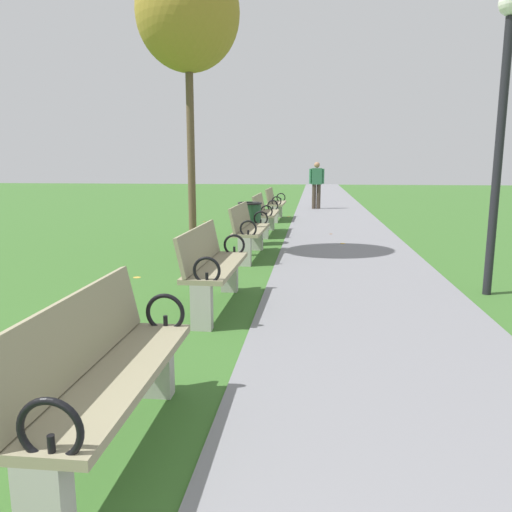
{
  "coord_description": "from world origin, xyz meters",
  "views": [
    {
      "loc": [
        0.58,
        0.73,
        1.58
      ],
      "look_at": [
        -0.05,
        6.27,
        0.55
      ],
      "focal_mm": 35.09,
      "sensor_mm": 36.0,
      "label": 1
    }
  ],
  "objects_px": {
    "park_bench_2": "(104,373)",
    "park_bench_3": "(212,265)",
    "tree_2": "(188,14)",
    "pedestrian_walking": "(317,183)",
    "park_bench_5": "(265,213)",
    "park_bench_6": "(275,203)",
    "trash_bin": "(250,223)",
    "lamp_post": "(503,99)",
    "park_bench_4": "(249,229)"
  },
  "relations": [
    {
      "from": "park_bench_6",
      "to": "lamp_post",
      "type": "bearing_deg",
      "value": -67.89
    },
    {
      "from": "pedestrian_walking",
      "to": "trash_bin",
      "type": "distance_m",
      "value": 8.18
    },
    {
      "from": "park_bench_3",
      "to": "pedestrian_walking",
      "type": "height_order",
      "value": "pedestrian_walking"
    },
    {
      "from": "park_bench_3",
      "to": "pedestrian_walking",
      "type": "xyz_separation_m",
      "value": [
        1.19,
        12.49,
        0.44
      ]
    },
    {
      "from": "park_bench_4",
      "to": "park_bench_6",
      "type": "bearing_deg",
      "value": 90.0
    },
    {
      "from": "park_bench_6",
      "to": "tree_2",
      "type": "height_order",
      "value": "tree_2"
    },
    {
      "from": "park_bench_4",
      "to": "trash_bin",
      "type": "height_order",
      "value": "park_bench_4"
    },
    {
      "from": "park_bench_2",
      "to": "park_bench_5",
      "type": "height_order",
      "value": "same"
    },
    {
      "from": "park_bench_2",
      "to": "trash_bin",
      "type": "height_order",
      "value": "park_bench_2"
    },
    {
      "from": "park_bench_5",
      "to": "trash_bin",
      "type": "bearing_deg",
      "value": -95.5
    },
    {
      "from": "tree_2",
      "to": "pedestrian_walking",
      "type": "relative_size",
      "value": 2.97
    },
    {
      "from": "tree_2",
      "to": "park_bench_6",
      "type": "bearing_deg",
      "value": 81.22
    },
    {
      "from": "pedestrian_walking",
      "to": "trash_bin",
      "type": "xyz_separation_m",
      "value": [
        -1.33,
        -8.05,
        -0.5
      ]
    },
    {
      "from": "park_bench_2",
      "to": "lamp_post",
      "type": "height_order",
      "value": "lamp_post"
    },
    {
      "from": "park_bench_2",
      "to": "park_bench_6",
      "type": "relative_size",
      "value": 1.0
    },
    {
      "from": "park_bench_6",
      "to": "tree_2",
      "type": "distance_m",
      "value": 6.96
    },
    {
      "from": "park_bench_5",
      "to": "park_bench_3",
      "type": "bearing_deg",
      "value": -90.0
    },
    {
      "from": "tree_2",
      "to": "trash_bin",
      "type": "xyz_separation_m",
      "value": [
        0.78,
        1.52,
        -3.46
      ]
    },
    {
      "from": "tree_2",
      "to": "trash_bin",
      "type": "relative_size",
      "value": 5.72
    },
    {
      "from": "park_bench_6",
      "to": "park_bench_4",
      "type": "bearing_deg",
      "value": -90.0
    },
    {
      "from": "park_bench_6",
      "to": "trash_bin",
      "type": "bearing_deg",
      "value": -91.88
    },
    {
      "from": "park_bench_5",
      "to": "lamp_post",
      "type": "distance_m",
      "value": 6.22
    },
    {
      "from": "park_bench_2",
      "to": "pedestrian_walking",
      "type": "relative_size",
      "value": 0.99
    },
    {
      "from": "park_bench_6",
      "to": "lamp_post",
      "type": "height_order",
      "value": "lamp_post"
    },
    {
      "from": "park_bench_3",
      "to": "pedestrian_walking",
      "type": "bearing_deg",
      "value": 84.57
    },
    {
      "from": "park_bench_6",
      "to": "park_bench_5",
      "type": "bearing_deg",
      "value": -90.0
    },
    {
      "from": "trash_bin",
      "to": "park_bench_5",
      "type": "bearing_deg",
      "value": 84.5
    },
    {
      "from": "park_bench_3",
      "to": "park_bench_4",
      "type": "xyz_separation_m",
      "value": [
        0.0,
        3.09,
        0.0
      ]
    },
    {
      "from": "tree_2",
      "to": "pedestrian_walking",
      "type": "bearing_deg",
      "value": 77.55
    },
    {
      "from": "park_bench_6",
      "to": "trash_bin",
      "type": "relative_size",
      "value": 1.91
    },
    {
      "from": "park_bench_5",
      "to": "park_bench_6",
      "type": "xyz_separation_m",
      "value": [
        0.0,
        2.95,
        0.0
      ]
    },
    {
      "from": "tree_2",
      "to": "park_bench_2",
      "type": "bearing_deg",
      "value": -80.93
    },
    {
      "from": "park_bench_5",
      "to": "pedestrian_walking",
      "type": "bearing_deg",
      "value": 79.69
    },
    {
      "from": "tree_2",
      "to": "lamp_post",
      "type": "xyz_separation_m",
      "value": [
        4.16,
        -1.95,
        -1.58
      ]
    },
    {
      "from": "park_bench_4",
      "to": "park_bench_3",
      "type": "bearing_deg",
      "value": -90.0
    },
    {
      "from": "pedestrian_walking",
      "to": "trash_bin",
      "type": "height_order",
      "value": "pedestrian_walking"
    },
    {
      "from": "park_bench_3",
      "to": "tree_2",
      "type": "xyz_separation_m",
      "value": [
        -0.93,
        2.92,
        3.4
      ]
    },
    {
      "from": "lamp_post",
      "to": "trash_bin",
      "type": "bearing_deg",
      "value": 134.23
    },
    {
      "from": "park_bench_3",
      "to": "park_bench_6",
      "type": "xyz_separation_m",
      "value": [
        -0.0,
        8.92,
        0.0
      ]
    },
    {
      "from": "park_bench_4",
      "to": "park_bench_6",
      "type": "relative_size",
      "value": 1.0
    },
    {
      "from": "pedestrian_walking",
      "to": "lamp_post",
      "type": "xyz_separation_m",
      "value": [
        2.04,
        -11.52,
        1.38
      ]
    },
    {
      "from": "park_bench_6",
      "to": "pedestrian_walking",
      "type": "xyz_separation_m",
      "value": [
        1.19,
        3.57,
        0.44
      ]
    },
    {
      "from": "pedestrian_walking",
      "to": "park_bench_3",
      "type": "bearing_deg",
      "value": -95.43
    },
    {
      "from": "park_bench_5",
      "to": "lamp_post",
      "type": "height_order",
      "value": "lamp_post"
    },
    {
      "from": "tree_2",
      "to": "trash_bin",
      "type": "distance_m",
      "value": 3.86
    },
    {
      "from": "park_bench_2",
      "to": "park_bench_3",
      "type": "height_order",
      "value": "same"
    },
    {
      "from": "park_bench_3",
      "to": "tree_2",
      "type": "bearing_deg",
      "value": 107.61
    },
    {
      "from": "park_bench_3",
      "to": "park_bench_5",
      "type": "xyz_separation_m",
      "value": [
        -0.0,
        5.96,
        0.0
      ]
    },
    {
      "from": "park_bench_2",
      "to": "park_bench_3",
      "type": "xyz_separation_m",
      "value": [
        0.0,
        2.89,
        0.0
      ]
    },
    {
      "from": "lamp_post",
      "to": "tree_2",
      "type": "bearing_deg",
      "value": 154.84
    }
  ]
}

